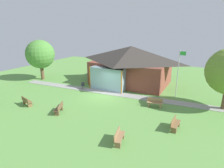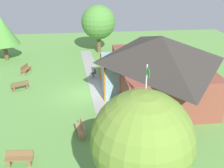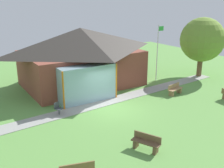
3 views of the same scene
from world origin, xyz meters
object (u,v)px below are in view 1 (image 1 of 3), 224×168
object	(u,v)px
pavilion	(130,65)
flagpole	(178,72)
bench_mid_right	(155,103)
tree_west_hedge	(40,54)
patio_chair_west	(83,86)
bench_front_right	(119,137)
bench_front_left	(27,102)
bench_front_center	(59,109)
bench_lawn_far_right	(175,124)

from	to	relation	value
pavilion	flagpole	world-z (taller)	flagpole
bench_mid_right	tree_west_hedge	size ratio (longest dim) A/B	0.27
bench_mid_right	patio_chair_west	xyz separation A→B (m)	(-9.42, 1.26, 0.01)
pavilion	patio_chair_west	bearing A→B (deg)	-130.38
pavilion	bench_front_right	bearing A→B (deg)	-70.51
bench_front_right	patio_chair_west	world-z (taller)	patio_chair_west
bench_front_left	patio_chair_west	xyz separation A→B (m)	(1.82, 6.71, 0.01)
bench_front_left	bench_front_center	xyz separation A→B (m)	(3.97, 0.21, 0.00)
bench_front_center	tree_west_hedge	distance (m)	12.99
bench_front_right	bench_mid_right	xyz separation A→B (m)	(0.54, 6.87, 0.00)
pavilion	bench_front_center	world-z (taller)	pavilion
bench_front_left	patio_chair_west	distance (m)	6.96
bench_lawn_far_right	bench_front_left	bearing A→B (deg)	-77.69
pavilion	flagpole	distance (m)	6.99
pavilion	flagpole	size ratio (longest dim) A/B	2.06
flagpole	bench_front_right	world-z (taller)	flagpole
bench_front_left	bench_front_center	distance (m)	3.97
bench_front_left	bench_front_center	bearing A→B (deg)	19.37
pavilion	tree_west_hedge	world-z (taller)	tree_west_hedge
flagpole	bench_front_left	bearing A→B (deg)	-143.79
pavilion	tree_west_hedge	bearing A→B (deg)	-161.87
patio_chair_west	pavilion	bearing A→B (deg)	-155.08
bench_lawn_far_right	bench_front_left	distance (m)	13.84
tree_west_hedge	patio_chair_west	bearing A→B (deg)	-7.11
flagpole	bench_lawn_far_right	bearing A→B (deg)	-81.19
flagpole	patio_chair_west	bearing A→B (deg)	-166.93
bench_lawn_far_right	pavilion	bearing A→B (deg)	-137.92
tree_west_hedge	bench_front_left	bearing A→B (deg)	-51.51
pavilion	tree_west_hedge	size ratio (longest dim) A/B	1.86
pavilion	bench_lawn_far_right	distance (m)	12.46
bench_front_right	bench_mid_right	world-z (taller)	same
bench_front_left	bench_front_right	distance (m)	10.79
bench_front_center	flagpole	bearing A→B (deg)	-68.96
patio_chair_west	tree_west_hedge	world-z (taller)	tree_west_hedge
bench_front_left	bench_front_center	world-z (taller)	same
tree_west_hedge	bench_front_center	bearing A→B (deg)	-36.58
bench_lawn_far_right	bench_front_right	size ratio (longest dim) A/B	0.98
bench_front_right	tree_west_hedge	size ratio (longest dim) A/B	0.27
pavilion	bench_front_center	bearing A→B (deg)	-100.30
bench_mid_right	flagpole	bearing A→B (deg)	-121.31
bench_front_center	patio_chair_west	size ratio (longest dim) A/B	1.80
pavilion	tree_west_hedge	distance (m)	12.86
bench_lawn_far_right	bench_front_right	xyz separation A→B (m)	(-2.99, -3.51, 0.00)
flagpole	patio_chair_west	world-z (taller)	flagpole
pavilion	bench_front_left	bearing A→B (deg)	-117.37
patio_chair_west	bench_mid_right	bearing A→B (deg)	147.66
flagpole	bench_lawn_far_right	xyz separation A→B (m)	(1.10, -7.11, -2.46)
tree_west_hedge	bench_mid_right	bearing A→B (deg)	-7.40
bench_lawn_far_right	bench_mid_right	size ratio (longest dim) A/B	0.98
bench_front_left	bench_front_right	bearing A→B (deg)	8.75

